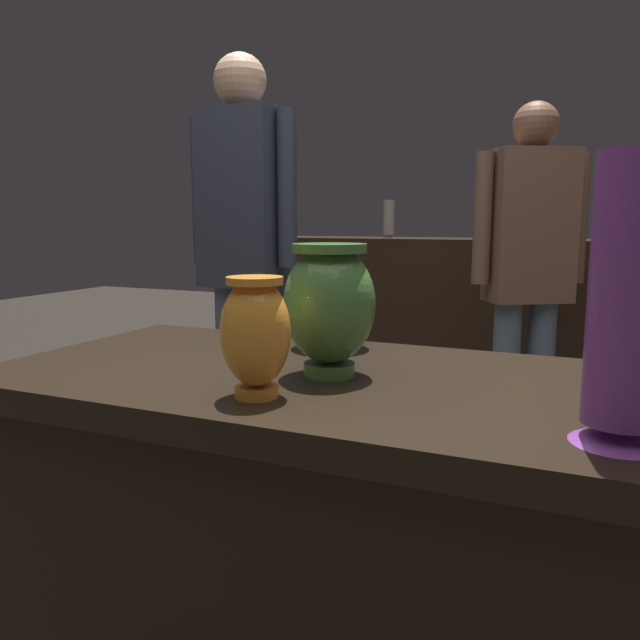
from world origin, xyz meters
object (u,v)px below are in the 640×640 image
object	(u,v)px
vase_left_accent	(256,333)
visitor_near_left	(243,244)
shelf_vase_left	(389,220)
vase_tall_behind	(332,304)
visitor_center_back	(528,267)
vase_right_accent	(627,307)
vase_centerpiece	(329,304)

from	to	relation	value
vase_left_accent	visitor_near_left	world-z (taller)	visitor_near_left
vase_left_accent	shelf_vase_left	size ratio (longest dim) A/B	0.98
vase_tall_behind	visitor_center_back	xyz separation A→B (m)	(0.29, 1.35, 0.00)
visitor_near_left	visitor_center_back	xyz separation A→B (m)	(0.98, 0.56, -0.10)
vase_right_accent	shelf_vase_left	world-z (taller)	shelf_vase_left
vase_tall_behind	vase_right_accent	world-z (taller)	vase_right_accent
vase_right_accent	vase_left_accent	bearing A→B (deg)	-179.83
shelf_vase_left	visitor_center_back	bearing A→B (deg)	-36.11
vase_centerpiece	vase_left_accent	world-z (taller)	vase_centerpiece
vase_tall_behind	visitor_center_back	bearing A→B (deg)	77.96
vase_right_accent	visitor_near_left	xyz separation A→B (m)	(-1.26, 1.21, 0.02)
shelf_vase_left	vase_left_accent	bearing A→B (deg)	-77.58
vase_right_accent	shelf_vase_left	distance (m)	2.54
vase_tall_behind	shelf_vase_left	world-z (taller)	shelf_vase_left
vase_left_accent	shelf_vase_left	bearing A→B (deg)	102.42
vase_centerpiece	visitor_center_back	size ratio (longest dim) A/B	0.16
vase_right_accent	vase_tall_behind	bearing A→B (deg)	143.59
vase_tall_behind	shelf_vase_left	size ratio (longest dim) A/B	0.88
visitor_near_left	visitor_center_back	distance (m)	1.14
vase_left_accent	shelf_vase_left	world-z (taller)	shelf_vase_left
vase_right_accent	visitor_center_back	distance (m)	1.79
vase_tall_behind	vase_right_accent	size ratio (longest dim) A/B	0.48
visitor_near_left	visitor_center_back	bearing A→B (deg)	-143.99
vase_centerpiece	vase_tall_behind	world-z (taller)	vase_centerpiece
visitor_near_left	vase_right_accent	bearing A→B (deg)	142.50
vase_centerpiece	shelf_vase_left	xyz separation A→B (m)	(-0.56, 2.15, 0.15)
vase_centerpiece	visitor_center_back	bearing A→B (deg)	83.05
vase_left_accent	vase_right_accent	size ratio (longest dim) A/B	0.53
vase_right_accent	shelf_vase_left	size ratio (longest dim) A/B	1.83
vase_centerpiece	visitor_center_back	xyz separation A→B (m)	(0.19, 1.59, -0.03)
visitor_near_left	shelf_vase_left	bearing A→B (deg)	-95.09
shelf_vase_left	visitor_near_left	size ratio (longest dim) A/B	0.12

